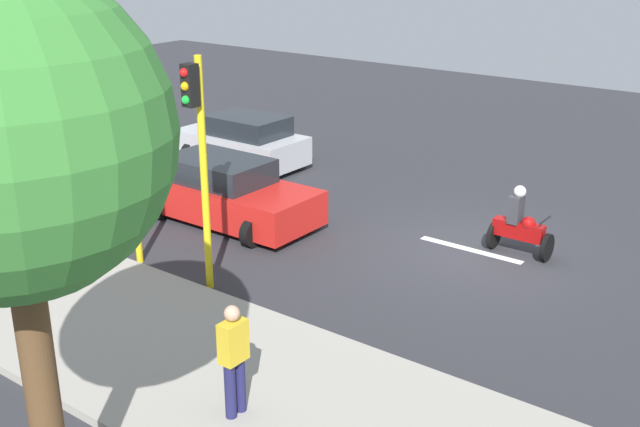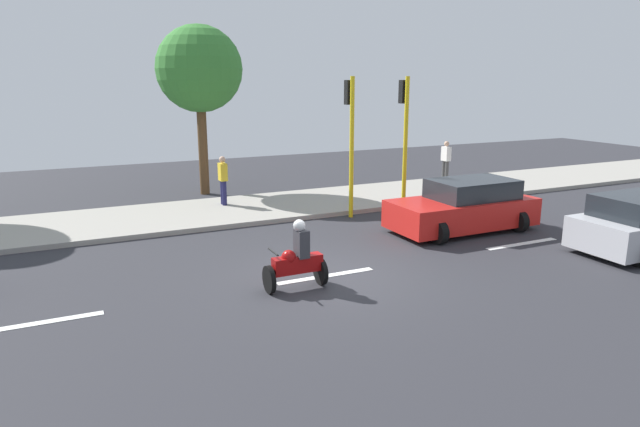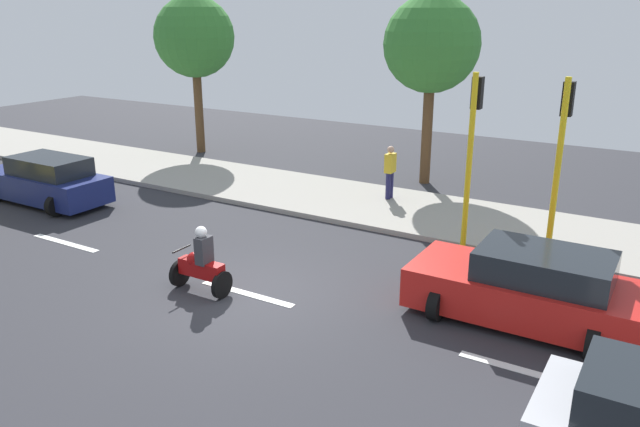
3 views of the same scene
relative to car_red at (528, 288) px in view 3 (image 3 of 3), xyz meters
The scene contains 13 objects.
ground_plane 5.83m from the car_red, 108.67° to the left, with size 40.00×60.00×0.10m, color #2D2D33.
sidewalk 7.54m from the car_red, 46.76° to the left, with size 4.00×60.00×0.15m, color #9E998E.
lane_stripe_north 2.05m from the car_red, 164.19° to the right, with size 0.20×2.40×0.01m, color white.
lane_stripe_mid 5.82m from the car_red, 108.67° to the left, with size 0.20×2.40×0.01m, color white.
lane_stripe_south 11.65m from the car_red, 99.16° to the left, with size 0.20×2.40×0.01m, color white.
car_red is the anchor object (origin of this frame).
car_dark_blue 15.01m from the car_red, 88.99° to the left, with size 2.14×4.46×1.52m.
motorcycle 6.77m from the car_red, 109.55° to the left, with size 0.60×1.30×1.53m.
pedestrian_by_tree 8.16m from the car_red, 44.06° to the left, with size 0.40×0.24×1.69m.
traffic_light_corner 4.35m from the car_red, 36.84° to the left, with size 0.49×0.24×4.50m.
traffic_light_midblock 3.73m from the car_red, ahead, with size 0.49×0.24×4.50m.
street_tree_north 11.13m from the car_red, 32.77° to the left, with size 3.24×3.24×6.40m.
street_tree_south 18.40m from the car_red, 61.78° to the left, with size 3.29×3.29×6.45m.
Camera 3 is at (-9.75, -7.70, 5.89)m, focal length 34.99 mm.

